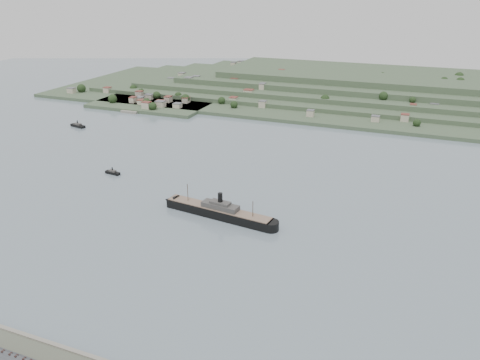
% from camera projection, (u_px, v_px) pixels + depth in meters
% --- Properties ---
extents(ground, '(1400.00, 1400.00, 0.00)m').
position_uv_depth(ground, '(212.00, 209.00, 327.91)').
color(ground, slate).
rests_on(ground, ground).
extents(far_peninsula, '(760.00, 309.00, 30.00)m').
position_uv_depth(far_peninsula, '(348.00, 88.00, 651.00)').
color(far_peninsula, '#35472F').
rests_on(far_peninsula, ground).
extents(steamship, '(88.87, 20.37, 21.34)m').
position_uv_depth(steamship, '(216.00, 211.00, 316.21)').
color(steamship, black).
rests_on(steamship, ground).
extents(tugboat, '(14.00, 5.28, 6.15)m').
position_uv_depth(tugboat, '(113.00, 172.00, 387.44)').
color(tugboat, black).
rests_on(tugboat, ground).
extents(ferry_west, '(20.36, 9.99, 7.36)m').
position_uv_depth(ferry_west, '(78.00, 125.00, 515.73)').
color(ferry_west, black).
rests_on(ferry_west, ground).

